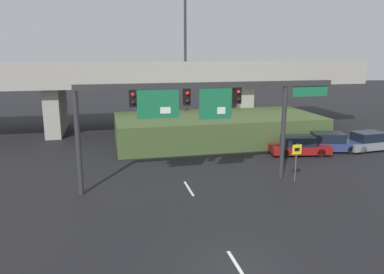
# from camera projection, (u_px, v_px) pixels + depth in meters

# --- Properties ---
(ground_plane) EXTENTS (160.00, 160.00, 0.00)m
(ground_plane) POSITION_uv_depth(u_px,v_px,m) (236.00, 264.00, 14.02)
(ground_plane) COLOR black
(lane_markings) EXTENTS (0.14, 44.54, 0.01)m
(lane_markings) POSITION_uv_depth(u_px,v_px,m) (176.00, 167.00, 25.80)
(lane_markings) COLOR silver
(lane_markings) RESTS_ON ground
(signal_gantry) EXTENTS (15.15, 0.44, 6.10)m
(signal_gantry) POSITION_uv_depth(u_px,v_px,m) (201.00, 103.00, 21.33)
(signal_gantry) COLOR #2D2D30
(signal_gantry) RESTS_ON ground
(speed_limit_sign) EXTENTS (0.60, 0.11, 2.40)m
(speed_limit_sign) POSITION_uv_depth(u_px,v_px,m) (296.00, 157.00, 22.61)
(speed_limit_sign) COLOR #4C4C4C
(speed_limit_sign) RESTS_ON ground
(highway_light_pole_near) EXTENTS (0.70, 0.36, 13.98)m
(highway_light_pole_near) POSITION_uv_depth(u_px,v_px,m) (185.00, 57.00, 34.49)
(highway_light_pole_near) COLOR #2D2D30
(highway_light_pole_near) RESTS_ON ground
(overpass_bridge) EXTENTS (43.66, 9.53, 6.91)m
(overpass_bridge) POSITION_uv_depth(u_px,v_px,m) (150.00, 81.00, 38.27)
(overpass_bridge) COLOR #A39E93
(overpass_bridge) RESTS_ON ground
(grass_embankment) EXTENTS (17.66, 8.11, 2.33)m
(grass_embankment) POSITION_uv_depth(u_px,v_px,m) (217.00, 128.00, 33.12)
(grass_embankment) COLOR #42562D
(grass_embankment) RESTS_ON ground
(parked_sedan_near_right) EXTENTS (4.74, 2.54, 1.46)m
(parked_sedan_near_right) POSITION_uv_depth(u_px,v_px,m) (299.00, 146.00, 28.89)
(parked_sedan_near_right) COLOR maroon
(parked_sedan_near_right) RESTS_ON ground
(parked_sedan_mid_right) EXTENTS (4.86, 2.78, 1.50)m
(parked_sedan_mid_right) POSITION_uv_depth(u_px,v_px,m) (329.00, 143.00, 29.88)
(parked_sedan_mid_right) COLOR navy
(parked_sedan_mid_right) RESTS_ON ground
(parked_sedan_far_right) EXTENTS (4.61, 2.19, 1.49)m
(parked_sedan_far_right) POSITION_uv_depth(u_px,v_px,m) (369.00, 142.00, 30.27)
(parked_sedan_far_right) COLOR gray
(parked_sedan_far_right) RESTS_ON ground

